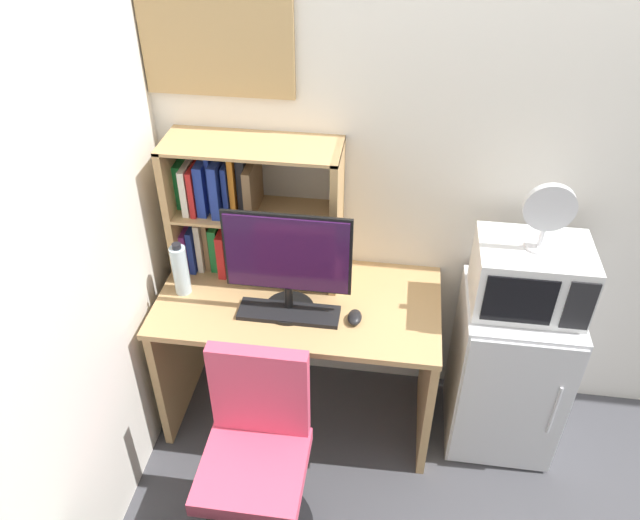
{
  "coord_description": "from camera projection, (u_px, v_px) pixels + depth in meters",
  "views": [
    {
      "loc": [
        -0.54,
        -2.38,
        2.53
      ],
      "look_at": [
        -0.83,
        -0.35,
        1.0
      ],
      "focal_mm": 34.97,
      "sensor_mm": 36.0,
      "label": 1
    }
  ],
  "objects": [
    {
      "name": "mini_fridge",
      "position": [
        506.0,
        370.0,
        2.87
      ],
      "size": [
        0.48,
        0.49,
        0.81
      ],
      "color": "silver",
      "rests_on": "ground_plane"
    },
    {
      "name": "computer_mouse",
      "position": [
        355.0,
        317.0,
        2.62
      ],
      "size": [
        0.06,
        0.09,
        0.04
      ],
      "primitive_type": "ellipsoid",
      "color": "black",
      "rests_on": "desk"
    },
    {
      "name": "keyboard",
      "position": [
        289.0,
        313.0,
        2.66
      ],
      "size": [
        0.43,
        0.13,
        0.02
      ],
      "primitive_type": "cube",
      "color": "black",
      "rests_on": "desk"
    },
    {
      "name": "desk_chair",
      "position": [
        257.0,
        464.0,
        2.47
      ],
      "size": [
        0.46,
        0.46,
        0.9
      ],
      "color": "black",
      "rests_on": "ground_plane"
    },
    {
      "name": "wall_corkboard",
      "position": [
        216.0,
        35.0,
        2.41
      ],
      "size": [
        0.62,
        0.02,
        0.49
      ],
      "primitive_type": "cube",
      "color": "tan"
    },
    {
      "name": "microwave",
      "position": [
        530.0,
        276.0,
        2.54
      ],
      "size": [
        0.45,
        0.34,
        0.29
      ],
      "color": "silver",
      "rests_on": "mini_fridge"
    },
    {
      "name": "wall_back",
      "position": [
        631.0,
        172.0,
        2.54
      ],
      "size": [
        6.4,
        0.04,
        2.6
      ],
      "primitive_type": "cube",
      "color": "silver",
      "rests_on": "ground_plane"
    },
    {
      "name": "monitor",
      "position": [
        287.0,
        260.0,
        2.53
      ],
      "size": [
        0.53,
        0.21,
        0.48
      ],
      "color": "black",
      "rests_on": "desk"
    },
    {
      "name": "hutch_bookshelf",
      "position": [
        232.0,
        203.0,
        2.73
      ],
      "size": [
        0.75,
        0.28,
        0.65
      ],
      "color": "tan",
      "rests_on": "desk"
    },
    {
      "name": "desk",
      "position": [
        300.0,
        337.0,
        2.88
      ],
      "size": [
        1.24,
        0.64,
        0.75
      ],
      "color": "tan",
      "rests_on": "ground_plane"
    },
    {
      "name": "water_bottle",
      "position": [
        180.0,
        270.0,
        2.72
      ],
      "size": [
        0.07,
        0.07,
        0.26
      ],
      "color": "silver",
      "rests_on": "desk"
    },
    {
      "name": "desk_fan",
      "position": [
        548.0,
        213.0,
        2.35
      ],
      "size": [
        0.2,
        0.11,
        0.29
      ],
      "color": "silver",
      "rests_on": "microwave"
    }
  ]
}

